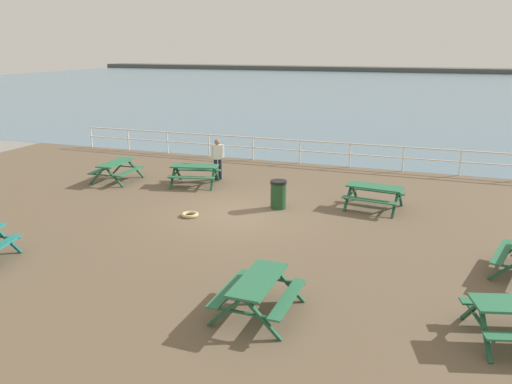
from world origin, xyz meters
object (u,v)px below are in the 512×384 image
picnic_table_far_left (195,170)px  picnic_table_corner (116,167)px  picnic_table_near_left (258,287)px  visitor (218,157)px  litter_bin (278,194)px  picnic_table_mid_centre (374,192)px

picnic_table_far_left → picnic_table_corner: 3.26m
picnic_table_near_left → visitor: (-5.09, 9.54, 0.36)m
picnic_table_near_left → picnic_table_far_left: bearing=34.7°
picnic_table_far_left → visitor: 1.23m
picnic_table_corner → litter_bin: size_ratio=1.96×
picnic_table_near_left → visitor: visitor is taller
picnic_table_near_left → picnic_table_corner: size_ratio=0.98×
picnic_table_mid_centre → visitor: bearing=172.4°
picnic_table_far_left → picnic_table_corner: same height
picnic_table_far_left → litter_bin: (3.94, -1.73, -0.10)m
picnic_table_near_left → picnic_table_far_left: 10.17m
picnic_table_corner → litter_bin: (7.15, -1.20, -0.10)m
picnic_table_mid_centre → picnic_table_corner: 10.17m
picnic_table_far_left → litter_bin: 4.30m
picnic_table_mid_centre → litter_bin: (-3.02, -1.04, -0.10)m
visitor → litter_bin: 4.43m
picnic_table_far_left → picnic_table_near_left: bearing=-69.1°
visitor → picnic_table_near_left: bearing=3.4°
picnic_table_corner → picnic_table_far_left: bearing=-83.3°
picnic_table_far_left → litter_bin: litter_bin is taller
visitor → picnic_table_mid_centre: bearing=50.2°
picnic_table_near_left → visitor: bearing=29.4°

